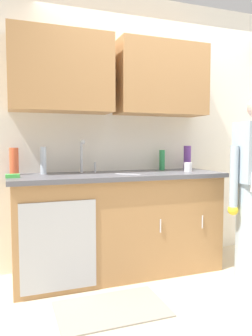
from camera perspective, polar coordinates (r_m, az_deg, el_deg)
The scene contains 13 objects.
ground_plane at distance 2.90m, azimuth 14.61°, elevation -20.63°, with size 9.00×9.00×0.00m, color beige.
kitchen_wall_with_uppers at distance 3.45m, azimuth 3.65°, elevation 8.62°, with size 4.80×0.44×2.70m.
counter_cabinet at distance 3.11m, azimuth -1.35°, elevation -9.97°, with size 1.90×0.62×0.90m.
countertop at distance 3.03m, azimuth -1.33°, elevation -1.31°, with size 1.96×0.66×0.04m, color #595960.
sink at distance 2.96m, azimuth -6.42°, elevation -1.37°, with size 0.50×0.36×0.35m.
floor_mat at distance 2.61m, azimuth -2.55°, elevation -23.35°, with size 0.80×0.50×0.01m, color gray.
bottle_soap at distance 3.04m, azimuth -18.94°, elevation 1.11°, with size 0.08×0.08×0.24m, color #E05933.
bottle_cleaner_spray at distance 3.50m, azimuth 10.64°, elevation 1.78°, with size 0.08×0.08×0.25m, color #66388C.
bottle_water_tall at distance 3.04m, azimuth -14.23°, elevation 1.28°, with size 0.06×0.06×0.25m, color silver.
bottle_dish_liquid at distance 3.40m, azimuth 6.30°, elevation 1.39°, with size 0.06×0.06×0.21m, color #2D8C4C.
cup_by_sink at distance 3.27m, azimuth 10.77°, elevation 0.17°, with size 0.08×0.08×0.09m, color white.
knife_on_counter at distance 2.92m, azimuth 0.38°, elevation -1.08°, with size 0.24×0.02×0.01m, color silver.
sponge at distance 2.80m, azimuth -19.16°, elevation -1.32°, with size 0.11×0.07×0.03m, color #4CBF4C.
Camera 1 is at (-1.51, -2.16, 1.22)m, focal length 34.96 mm.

